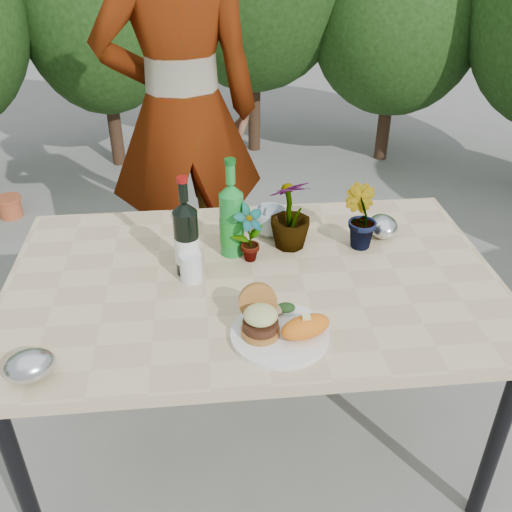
{
  "coord_description": "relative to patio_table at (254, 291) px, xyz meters",
  "views": [
    {
      "loc": [
        -0.15,
        -1.53,
        1.8
      ],
      "look_at": [
        0.0,
        -0.08,
        0.88
      ],
      "focal_mm": 40.0,
      "sensor_mm": 36.0,
      "label": 1
    }
  ],
  "objects": [
    {
      "name": "shrub_hedge",
      "position": [
        0.16,
        1.81,
        0.48
      ],
      "size": [
        6.77,
        5.17,
        2.43
      ],
      "color": "#382316",
      "rests_on": "ground"
    },
    {
      "name": "dinner_plate",
      "position": [
        0.04,
        -0.31,
        0.06
      ],
      "size": [
        0.28,
        0.28,
        0.01
      ],
      "primitive_type": "cylinder",
      "color": "white",
      "rests_on": "patio_table"
    },
    {
      "name": "ground",
      "position": [
        0.0,
        0.0,
        -0.69
      ],
      "size": [
        80.0,
        80.0,
        0.0
      ],
      "primitive_type": "plane",
      "color": "slate",
      "rests_on": "ground"
    },
    {
      "name": "seedling_mid",
      "position": [
        0.39,
        0.16,
        0.17
      ],
      "size": [
        0.16,
        0.16,
        0.23
      ],
      "primitive_type": "imported",
      "rotation": [
        0.0,
        0.0,
        2.27
      ],
      "color": "#215E20",
      "rests_on": "patio_table"
    },
    {
      "name": "foil_packet_left",
      "position": [
        -0.61,
        -0.4,
        0.1
      ],
      "size": [
        0.16,
        0.14,
        0.08
      ],
      "primitive_type": "ellipsoid",
      "rotation": [
        0.0,
        0.0,
        0.33
      ],
      "color": "#B8BBBF",
      "rests_on": "patio_table"
    },
    {
      "name": "foil_packet_right",
      "position": [
        0.49,
        0.22,
        0.1
      ],
      "size": [
        0.11,
        0.13,
        0.08
      ],
      "primitive_type": "ellipsoid",
      "rotation": [
        0.0,
        0.0,
        1.57
      ],
      "color": "silver",
      "rests_on": "patio_table"
    },
    {
      "name": "seedling_right",
      "position": [
        0.15,
        0.18,
        0.19
      ],
      "size": [
        0.18,
        0.18,
        0.26
      ],
      "primitive_type": "imported",
      "rotation": [
        0.0,
        0.0,
        3.47
      ],
      "color": "#265A1E",
      "rests_on": "patio_table"
    },
    {
      "name": "blue_bowl",
      "position": [
        0.09,
        0.27,
        0.11
      ],
      "size": [
        0.17,
        0.17,
        0.1
      ],
      "primitive_type": "imported",
      "rotation": [
        0.0,
        0.0,
        -0.42
      ],
      "color": "silver",
      "rests_on": "patio_table"
    },
    {
      "name": "patio_table",
      "position": [
        0.0,
        0.0,
        0.0
      ],
      "size": [
        1.6,
        1.0,
        0.75
      ],
      "color": "beige",
      "rests_on": "ground"
    },
    {
      "name": "burger_stack",
      "position": [
        -0.01,
        -0.29,
        0.12
      ],
      "size": [
        0.11,
        0.16,
        0.11
      ],
      "color": "#B7722D",
      "rests_on": "dinner_plate"
    },
    {
      "name": "sparkling_water",
      "position": [
        -0.06,
        0.16,
        0.19
      ],
      "size": [
        0.08,
        0.08,
        0.35
      ],
      "rotation": [
        0.0,
        0.0,
        0.13
      ],
      "color": "#19892D",
      "rests_on": "patio_table"
    },
    {
      "name": "terracotta_pot",
      "position": [
        -1.43,
        1.97,
        -0.62
      ],
      "size": [
        0.17,
        0.17,
        0.14
      ],
      "color": "#BE5531",
      "rests_on": "ground"
    },
    {
      "name": "person",
      "position": [
        -0.22,
        0.95,
        0.29
      ],
      "size": [
        0.78,
        0.56,
        1.97
      ],
      "primitive_type": "imported",
      "rotation": [
        0.0,
        0.0,
        3.28
      ],
      "color": "#9C6F4E",
      "rests_on": "ground"
    },
    {
      "name": "plastic_cup",
      "position": [
        -0.2,
        0.0,
        0.1
      ],
      "size": [
        0.07,
        0.07,
        0.09
      ],
      "primitive_type": "cylinder",
      "color": "silver",
      "rests_on": "patio_table"
    },
    {
      "name": "seedling_left",
      "position": [
        -0.0,
        0.1,
        0.16
      ],
      "size": [
        0.13,
        0.12,
        0.21
      ],
      "primitive_type": "imported",
      "rotation": [
        0.0,
        0.0,
        0.53
      ],
      "color": "#28551D",
      "rests_on": "patio_table"
    },
    {
      "name": "grilled_veg",
      "position": [
        0.06,
        -0.21,
        0.09
      ],
      "size": [
        0.08,
        0.05,
        0.03
      ],
      "color": "olive",
      "rests_on": "dinner_plate"
    },
    {
      "name": "sweet_potato",
      "position": [
        0.11,
        -0.33,
        0.1
      ],
      "size": [
        0.17,
        0.12,
        0.06
      ],
      "primitive_type": "ellipsoid",
      "rotation": [
        0.0,
        0.0,
        0.35
      ],
      "color": "orange",
      "rests_on": "dinner_plate"
    },
    {
      "name": "wine_bottle",
      "position": [
        -0.21,
        0.05,
        0.18
      ],
      "size": [
        0.08,
        0.08,
        0.34
      ],
      "rotation": [
        0.0,
        0.0,
        -0.05
      ],
      "color": "black",
      "rests_on": "patio_table"
    }
  ]
}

